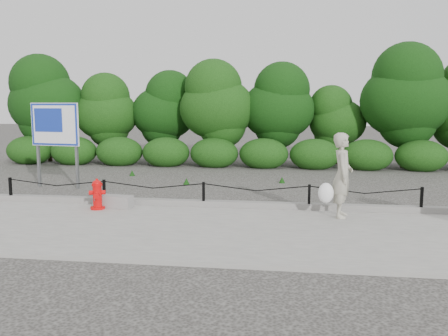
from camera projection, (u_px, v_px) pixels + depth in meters
The scene contains 9 objects.
ground at pixel (204, 210), 11.42m from camera, with size 90.00×90.00×0.00m, color #2D2B28.
sidewalk at pixel (186, 230), 9.45m from camera, with size 14.00×4.00×0.08m, color gray.
curb at pixel (204, 203), 11.45m from camera, with size 14.00×0.22×0.14m, color slate.
chain_barrier at pixel (204, 191), 11.36m from camera, with size 10.06×0.06×0.60m.
treeline at pixel (253, 103), 19.71m from camera, with size 20.60×3.57×4.79m.
fire_hydrant at pixel (97, 195), 11.10m from camera, with size 0.42×0.43×0.72m.
pedestrian at pixel (341, 176), 10.25m from camera, with size 0.78×0.72×1.84m.
concrete_block at pixel (114, 201), 11.31m from camera, with size 0.90×0.31×0.29m, color gray.
advertising_sign at pixel (55, 128), 14.17m from camera, with size 1.59×0.34×2.56m.
Camera 1 is at (2.04, -11.00, 2.54)m, focal length 38.00 mm.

